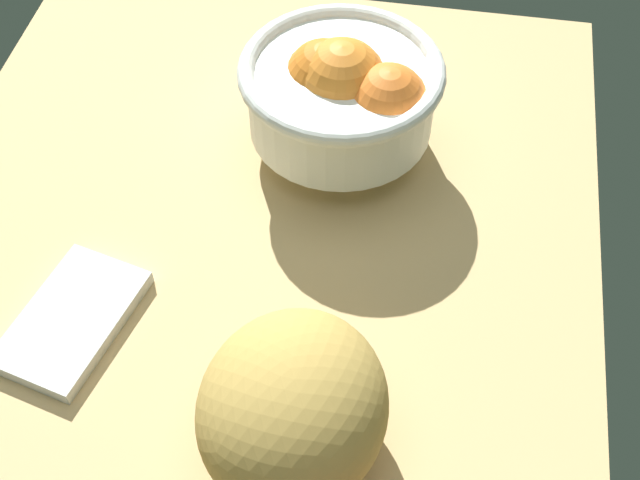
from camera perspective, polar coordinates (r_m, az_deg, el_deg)
name	(u,v)px	position (r cm, az deg, el deg)	size (l,w,h in cm)	color
ground_plane	(241,283)	(78.36, -5.19, -2.81)	(82.35, 62.89, 3.00)	tan
fruit_bowl	(344,94)	(82.05, 1.56, 9.51)	(19.04, 19.04, 12.46)	white
bread_loaf	(293,408)	(63.47, -1.79, -10.90)	(15.63, 13.71, 11.18)	#B59246
napkin_folded	(72,320)	(76.07, -15.87, -5.03)	(13.15, 7.89, 1.35)	silver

